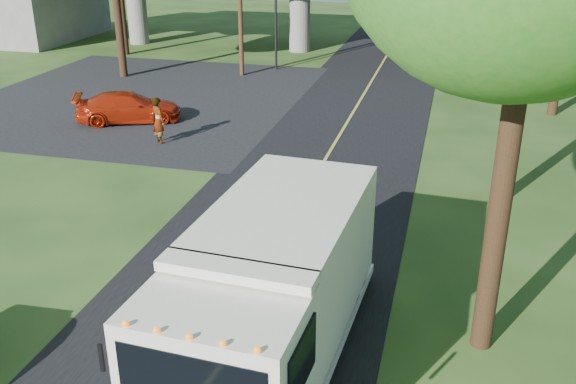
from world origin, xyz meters
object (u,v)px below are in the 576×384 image
(red_sedan, at_px, (128,107))
(step_van, at_px, (272,287))
(pedestrian, at_px, (158,120))
(traffic_signal, at_px, (276,15))

(red_sedan, bearing_deg, step_van, -168.33)
(red_sedan, xyz_separation_m, pedestrian, (2.59, -2.38, 0.28))
(traffic_signal, xyz_separation_m, step_van, (7.32, -26.60, -1.47))
(traffic_signal, xyz_separation_m, pedestrian, (-0.91, -14.38, -2.25))
(traffic_signal, xyz_separation_m, red_sedan, (-3.50, -12.01, -2.53))
(pedestrian, bearing_deg, step_van, 160.53)
(pedestrian, bearing_deg, red_sedan, -5.91)
(traffic_signal, height_order, red_sedan, traffic_signal)
(traffic_signal, relative_size, pedestrian, 2.75)
(step_van, distance_m, red_sedan, 18.21)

